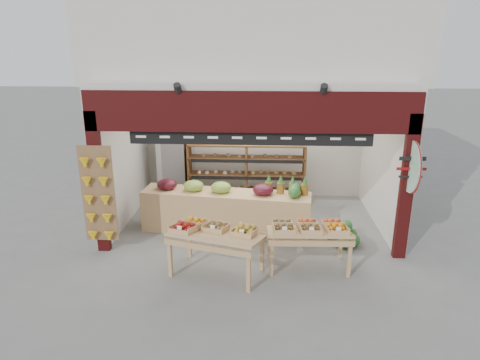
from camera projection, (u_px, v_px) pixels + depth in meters
name	position (u px, v px, depth m)	size (l,w,h in m)	color
ground	(251.00, 229.00, 9.02)	(60.00, 60.00, 0.00)	slate
shop_structure	(254.00, 35.00, 9.35)	(6.36, 5.12, 5.40)	beige
banana_board	(98.00, 197.00, 7.70)	(0.60, 0.15, 1.80)	brown
gift_sign	(411.00, 167.00, 7.26)	(0.04, 0.93, 0.92)	#B0DEC4
back_shelving	(246.00, 161.00, 10.19)	(2.80, 0.46, 1.75)	brown
refrigerator	(176.00, 163.00, 10.59)	(0.71, 0.71, 1.83)	silver
cardboard_stack	(194.00, 210.00, 9.33)	(1.09, 0.88, 0.73)	beige
mid_counter	(225.00, 210.00, 8.80)	(3.50, 1.08, 1.08)	tan
display_table_left	(212.00, 232.00, 7.18)	(1.68, 1.23, 0.97)	tan
display_table_right	(309.00, 229.00, 7.32)	(1.44, 0.83, 0.92)	tan
watermelon_pile	(344.00, 236.00, 8.33)	(0.62, 0.62, 0.49)	#194617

